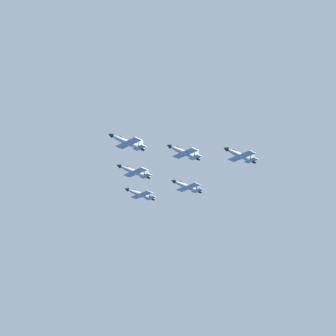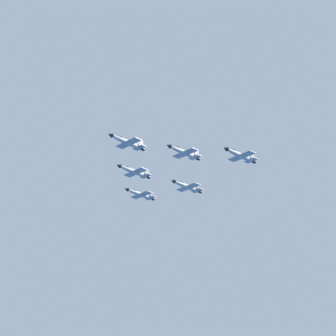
{
  "view_description": "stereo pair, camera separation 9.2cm",
  "coord_description": "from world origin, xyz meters",
  "px_view_note": "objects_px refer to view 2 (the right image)",
  "views": [
    {
      "loc": [
        -65.63,
        202.17,
        17.47
      ],
      "look_at": [
        -2.15,
        -30.45,
        125.47
      ],
      "focal_mm": 69.83,
      "sensor_mm": 36.0,
      "label": 1
    },
    {
      "loc": [
        -65.72,
        202.15,
        17.47
      ],
      "look_at": [
        -2.15,
        -30.45,
        125.47
      ],
      "focal_mm": 69.83,
      "sensor_mm": 36.0,
      "label": 2
    }
  ],
  "objects_px": {
    "jet_left_wingman": "(184,152)",
    "jet_right_outer": "(140,194)",
    "jet_right_wingman": "(134,171)",
    "jet_left_outer": "(240,155)",
    "jet_slot_rear": "(187,186)",
    "jet_lead": "(127,142)"
  },
  "relations": [
    {
      "from": "jet_lead",
      "to": "jet_left_wingman",
      "type": "distance_m",
      "value": 22.27
    },
    {
      "from": "jet_right_wingman",
      "to": "jet_left_wingman",
      "type": "bearing_deg",
      "value": 90.36
    },
    {
      "from": "jet_left_wingman",
      "to": "jet_right_outer",
      "type": "relative_size",
      "value": 1.0
    },
    {
      "from": "jet_right_wingman",
      "to": "jet_slot_rear",
      "type": "height_order",
      "value": "jet_right_wingman"
    },
    {
      "from": "jet_right_outer",
      "to": "jet_right_wingman",
      "type": "bearing_deg",
      "value": 39.86
    },
    {
      "from": "jet_right_wingman",
      "to": "jet_right_outer",
      "type": "distance_m",
      "value": 22.04
    },
    {
      "from": "jet_right_outer",
      "to": "jet_slot_rear",
      "type": "height_order",
      "value": "jet_right_outer"
    },
    {
      "from": "jet_right_wingman",
      "to": "jet_lead",
      "type": "bearing_deg",
      "value": 40.72
    },
    {
      "from": "jet_slot_rear",
      "to": "jet_right_wingman",
      "type": "bearing_deg",
      "value": -40.26
    },
    {
      "from": "jet_lead",
      "to": "jet_left_outer",
      "type": "bearing_deg",
      "value": 138.57
    },
    {
      "from": "jet_left_wingman",
      "to": "jet_right_outer",
      "type": "bearing_deg",
      "value": -110.95
    },
    {
      "from": "jet_right_wingman",
      "to": "jet_right_outer",
      "type": "height_order",
      "value": "jet_right_wingman"
    },
    {
      "from": "jet_left_wingman",
      "to": "jet_lead",
      "type": "bearing_deg",
      "value": -39.9
    },
    {
      "from": "jet_slot_rear",
      "to": "jet_left_wingman",
      "type": "bearing_deg",
      "value": 40.47
    },
    {
      "from": "jet_left_wingman",
      "to": "jet_left_outer",
      "type": "xyz_separation_m",
      "value": [
        -20.66,
        -7.55,
        -0.39
      ]
    },
    {
      "from": "jet_left_wingman",
      "to": "jet_left_outer",
      "type": "bearing_deg",
      "value": 140.1
    },
    {
      "from": "jet_left_outer",
      "to": "jet_slot_rear",
      "type": "height_order",
      "value": "jet_left_outer"
    },
    {
      "from": "jet_left_wingman",
      "to": "jet_right_wingman",
      "type": "xyz_separation_m",
      "value": [
        24.79,
        -14.05,
        0.78
      ]
    },
    {
      "from": "jet_right_wingman",
      "to": "jet_slot_rear",
      "type": "bearing_deg",
      "value": 140.0
    },
    {
      "from": "jet_left_wingman",
      "to": "jet_right_wingman",
      "type": "relative_size",
      "value": 0.97
    },
    {
      "from": "jet_left_outer",
      "to": "jet_right_wingman",
      "type": "bearing_deg",
      "value": -67.77
    },
    {
      "from": "jet_left_outer",
      "to": "jet_lead",
      "type": "bearing_deg",
      "value": -39.54
    }
  ]
}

